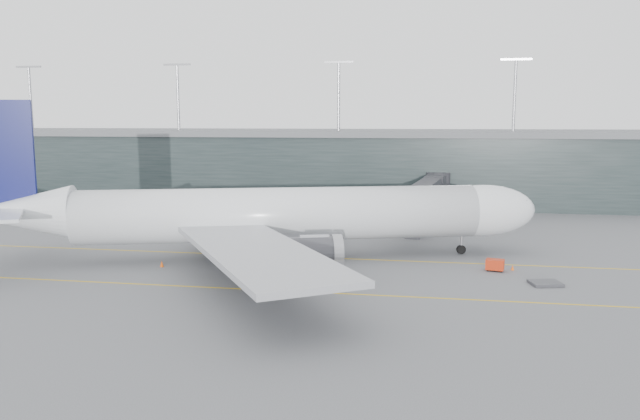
# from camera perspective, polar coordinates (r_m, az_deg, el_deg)

# --- Properties ---
(ground) EXTENTS (320.00, 320.00, 0.00)m
(ground) POSITION_cam_1_polar(r_m,az_deg,el_deg) (86.37, -6.08, -3.54)
(ground) COLOR #535357
(ground) RESTS_ON ground
(taxiline_a) EXTENTS (160.00, 0.25, 0.02)m
(taxiline_a) POSITION_cam_1_polar(r_m,az_deg,el_deg) (82.61, -6.83, -4.09)
(taxiline_a) COLOR gold
(taxiline_a) RESTS_ON ground
(taxiline_b) EXTENTS (160.00, 0.25, 0.02)m
(taxiline_b) POSITION_cam_1_polar(r_m,az_deg,el_deg) (67.87, -10.68, -6.93)
(taxiline_b) COLOR gold
(taxiline_b) RESTS_ON ground
(taxiline_lead_main) EXTENTS (0.25, 60.00, 0.02)m
(taxiline_lead_main) POSITION_cam_1_polar(r_m,az_deg,el_deg) (104.43, -0.46, -1.41)
(taxiline_lead_main) COLOR gold
(taxiline_lead_main) RESTS_ON ground
(terminal) EXTENTS (240.00, 36.00, 29.00)m
(terminal) POSITION_cam_1_polar(r_m,az_deg,el_deg) (141.57, 0.24, 4.26)
(terminal) COLOR #1C2727
(terminal) RESTS_ON ground
(main_aircraft) EXTENTS (69.73, 64.14, 19.93)m
(main_aircraft) POSITION_cam_1_polar(r_m,az_deg,el_deg) (78.87, -4.08, -0.52)
(main_aircraft) COLOR white
(main_aircraft) RESTS_ON ground
(jet_bridge) EXTENTS (10.45, 49.00, 7.47)m
(jet_bridge) POSITION_cam_1_polar(r_m,az_deg,el_deg) (108.42, 9.40, 1.82)
(jet_bridge) COLOR #29292E
(jet_bridge) RESTS_ON ground
(gse_cart) EXTENTS (2.29, 1.71, 1.40)m
(gse_cart) POSITION_cam_1_polar(r_m,az_deg,el_deg) (76.18, 15.70, -4.82)
(gse_cart) COLOR #B6270D
(gse_cart) RESTS_ON ground
(baggage_dolly) EXTENTS (3.68, 3.20, 0.32)m
(baggage_dolly) POSITION_cam_1_polar(r_m,az_deg,el_deg) (71.77, 19.91, -6.31)
(baggage_dolly) COLOR #35363A
(baggage_dolly) RESTS_ON ground
(uld_a) EXTENTS (1.98, 1.70, 1.60)m
(uld_a) POSITION_cam_1_polar(r_m,az_deg,el_deg) (96.50, -7.13, -1.79)
(uld_a) COLOR #3A3A3F
(uld_a) RESTS_ON ground
(uld_b) EXTENTS (2.55, 2.28, 1.94)m
(uld_b) POSITION_cam_1_polar(r_m,az_deg,el_deg) (96.20, -4.94, -1.68)
(uld_b) COLOR #3A3A3F
(uld_b) RESTS_ON ground
(uld_c) EXTENTS (2.26, 2.02, 1.72)m
(uld_c) POSITION_cam_1_polar(r_m,az_deg,el_deg) (96.79, -4.81, -1.69)
(uld_c) COLOR #3A3A3F
(uld_c) RESTS_ON ground
(cone_nose) EXTENTS (0.39, 0.39, 0.62)m
(cone_nose) POSITION_cam_1_polar(r_m,az_deg,el_deg) (77.31, 17.20, -5.05)
(cone_nose) COLOR #FB5B0D
(cone_nose) RESTS_ON ground
(cone_wing_stbd) EXTENTS (0.44, 0.44, 0.70)m
(cone_wing_stbd) POSITION_cam_1_polar(r_m,az_deg,el_deg) (65.67, -1.49, -7.00)
(cone_wing_stbd) COLOR orange
(cone_wing_stbd) RESTS_ON ground
(cone_wing_port) EXTENTS (0.42, 0.42, 0.67)m
(cone_wing_port) POSITION_cam_1_polar(r_m,az_deg,el_deg) (94.61, 0.65, -2.24)
(cone_wing_port) COLOR #D3440B
(cone_wing_port) RESTS_ON ground
(cone_tail) EXTENTS (0.47, 0.47, 0.75)m
(cone_tail) POSITION_cam_1_polar(r_m,az_deg,el_deg) (77.84, -14.27, -4.79)
(cone_tail) COLOR #E14F0C
(cone_tail) RESTS_ON ground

